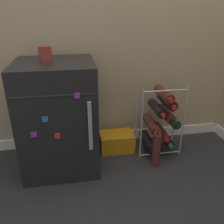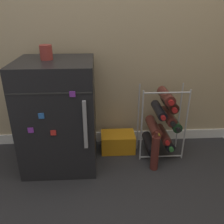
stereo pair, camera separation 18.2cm
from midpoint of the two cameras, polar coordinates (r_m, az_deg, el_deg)
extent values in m
plane|color=#28282B|center=(1.80, 1.47, -15.62)|extent=(14.00, 14.00, 0.00)
cube|color=white|center=(2.22, -1.23, -5.78)|extent=(7.02, 0.01, 0.09)
cube|color=black|center=(1.79, -15.53, -1.31)|extent=(0.54, 0.49, 0.81)
cube|color=#2D2D2D|center=(1.47, -17.41, 3.68)|extent=(0.52, 0.00, 0.01)
cube|color=#9E9EA3|center=(1.52, -8.68, -3.60)|extent=(0.02, 0.02, 0.34)
cube|color=purple|center=(1.45, -11.91, 3.84)|extent=(0.04, 0.01, 0.04)
cube|color=blue|center=(1.53, -19.13, -1.73)|extent=(0.04, 0.01, 0.04)
cube|color=red|center=(1.58, -16.26, -5.63)|extent=(0.04, 0.01, 0.04)
cube|color=purple|center=(1.59, -21.46, -5.15)|extent=(0.04, 0.01, 0.04)
cylinder|color=#B2B2B7|center=(1.85, 4.36, -3.35)|extent=(0.01, 0.01, 0.59)
cylinder|color=#B2B2B7|center=(1.96, 14.30, -2.48)|extent=(0.01, 0.01, 0.59)
cylinder|color=#B2B2B7|center=(2.00, 3.25, -1.22)|extent=(0.01, 0.01, 0.59)
cylinder|color=#B2B2B7|center=(2.10, 12.57, -0.51)|extent=(0.01, 0.01, 0.59)
cylinder|color=#B2B2B7|center=(2.04, 8.94, -9.87)|extent=(0.35, 0.01, 0.01)
cylinder|color=#B2B2B7|center=(1.79, 10.06, 5.00)|extent=(0.35, 0.01, 0.01)
cylinder|color=black|center=(2.04, 6.17, -7.15)|extent=(0.08, 0.28, 0.08)
cylinder|color=#2D7033|center=(1.92, 7.39, -9.47)|extent=(0.04, 0.02, 0.04)
cylinder|color=black|center=(2.06, 9.91, -5.83)|extent=(0.07, 0.28, 0.07)
cylinder|color=#2D7033|center=(1.94, 11.38, -8.05)|extent=(0.04, 0.02, 0.04)
cylinder|color=#56231E|center=(2.03, 9.19, -4.74)|extent=(0.07, 0.25, 0.07)
cylinder|color=red|center=(1.92, 10.47, -6.68)|extent=(0.03, 0.02, 0.03)
cylinder|color=#56231E|center=(1.97, 6.94, -3.08)|extent=(0.08, 0.27, 0.08)
cylinder|color=gold|center=(1.85, 8.21, -5.15)|extent=(0.04, 0.02, 0.04)
cylinder|color=#19381E|center=(1.99, 11.21, -1.42)|extent=(0.07, 0.29, 0.07)
cylinder|color=black|center=(1.86, 12.85, -3.46)|extent=(0.04, 0.02, 0.04)
cylinder|color=#56231E|center=(1.96, 10.23, -0.44)|extent=(0.08, 0.25, 0.08)
cylinder|color=black|center=(1.85, 11.62, -2.19)|extent=(0.04, 0.02, 0.04)
cylinder|color=black|center=(1.92, 8.10, 0.88)|extent=(0.07, 0.26, 0.07)
cylinder|color=red|center=(1.79, 9.43, -0.90)|extent=(0.03, 0.02, 0.03)
cylinder|color=black|center=(1.92, 10.43, 2.63)|extent=(0.08, 0.26, 0.08)
cylinder|color=red|center=(1.80, 11.91, 1.00)|extent=(0.04, 0.02, 0.04)
cylinder|color=#56231E|center=(1.89, 9.68, 4.26)|extent=(0.08, 0.26, 0.08)
cylinder|color=red|center=(1.77, 11.13, 2.72)|extent=(0.04, 0.02, 0.04)
cube|color=orange|center=(2.06, -1.46, -7.19)|extent=(0.28, 0.19, 0.16)
cylinder|color=maroon|center=(1.69, -18.88, 13.12)|extent=(0.08, 0.08, 0.10)
cylinder|color=#56231E|center=(1.85, 7.81, -9.23)|extent=(0.06, 0.06, 0.28)
cylinder|color=#56231E|center=(1.77, 8.10, -4.91)|extent=(0.03, 0.03, 0.04)
camera|label=1|loc=(0.09, -92.86, -1.28)|focal=38.00mm
camera|label=2|loc=(0.09, 87.14, 1.28)|focal=38.00mm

